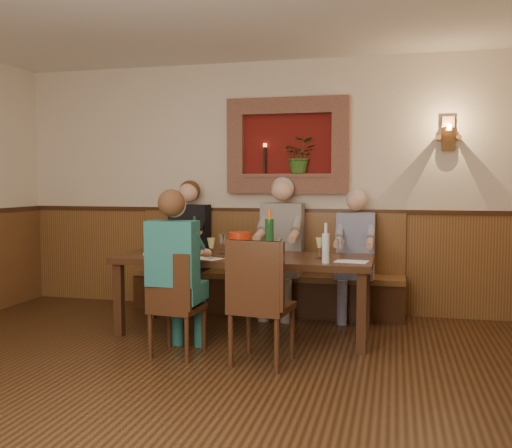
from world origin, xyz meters
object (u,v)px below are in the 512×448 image
(bench, at_px, (266,283))
(dining_table, at_px, (245,264))
(person_bench_right, at_px, (355,266))
(wine_bottle_green_a, at_px, (269,237))
(wine_bottle_green_b, at_px, (195,238))
(water_bottle, at_px, (326,247))
(chair_near_right, at_px, (261,328))
(chair_near_left, at_px, (176,325))
(person_bench_left, at_px, (187,256))
(person_chair_front, at_px, (177,287))
(person_bench_mid, at_px, (281,258))
(spittoon_bucket, at_px, (240,245))

(bench, bearing_deg, dining_table, -90.00)
(person_bench_right, relative_size, wine_bottle_green_a, 3.09)
(wine_bottle_green_b, height_order, water_bottle, wine_bottle_green_b)
(bench, height_order, person_bench_right, person_bench_right)
(wine_bottle_green_b, bearing_deg, chair_near_right, -46.51)
(bench, xyz_separation_m, water_bottle, (0.81, -1.25, 0.56))
(dining_table, height_order, chair_near_left, chair_near_left)
(dining_table, xyz_separation_m, person_bench_left, (-0.89, 0.84, -0.07))
(person_chair_front, bearing_deg, chair_near_right, -5.69)
(person_bench_mid, bearing_deg, wine_bottle_green_b, -133.98)
(wine_bottle_green_a, bearing_deg, wine_bottle_green_b, 170.87)
(dining_table, bearing_deg, chair_near_left, -115.48)
(chair_near_left, distance_m, person_chair_front, 0.32)
(wine_bottle_green_b, bearing_deg, water_bottle, -16.55)
(person_bench_right, bearing_deg, wine_bottle_green_a, -129.95)
(chair_near_left, distance_m, wine_bottle_green_b, 1.10)
(spittoon_bucket, height_order, wine_bottle_green_a, wine_bottle_green_a)
(dining_table, height_order, spittoon_bucket, spittoon_bucket)
(person_bench_right, bearing_deg, water_bottle, -98.60)
(person_bench_left, height_order, person_chair_front, person_bench_left)
(dining_table, distance_m, person_bench_mid, 0.86)
(dining_table, height_order, bench, bench)
(chair_near_left, bearing_deg, person_chair_front, 89.18)
(chair_near_right, xyz_separation_m, water_bottle, (0.44, 0.55, 0.60))
(chair_near_left, relative_size, person_bench_left, 0.60)
(person_bench_mid, height_order, wine_bottle_green_a, person_bench_mid)
(bench, height_order, chair_near_left, bench)
(bench, bearing_deg, person_bench_mid, -30.63)
(dining_table, distance_m, chair_near_right, 1.00)
(chair_near_right, bearing_deg, bench, 108.81)
(dining_table, relative_size, chair_near_right, 2.39)
(dining_table, bearing_deg, person_chair_front, -115.83)
(wine_bottle_green_a, bearing_deg, dining_table, 172.43)
(chair_near_left, relative_size, person_bench_mid, 0.59)
(person_chair_front, height_order, water_bottle, person_chair_front)
(person_chair_front, distance_m, water_bottle, 1.31)
(person_bench_mid, distance_m, water_bottle, 1.33)
(person_bench_left, xyz_separation_m, water_bottle, (1.70, -1.14, 0.28))
(bench, bearing_deg, chair_near_right, -78.58)
(person_bench_left, height_order, person_bench_mid, person_bench_mid)
(bench, bearing_deg, person_chair_front, -102.35)
(dining_table, xyz_separation_m, person_bench_mid, (0.18, 0.84, -0.05))
(chair_near_right, bearing_deg, person_bench_mid, 103.48)
(bench, bearing_deg, spittoon_bucket, -90.06)
(wine_bottle_green_a, xyz_separation_m, water_bottle, (0.56, -0.27, -0.05))
(chair_near_left, bearing_deg, wine_bottle_green_b, 105.12)
(bench, bearing_deg, chair_near_left, -102.29)
(person_bench_left, bearing_deg, person_bench_right, 0.09)
(person_bench_mid, distance_m, person_bench_right, 0.80)
(bench, xyz_separation_m, person_bench_left, (-0.89, -0.11, 0.28))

